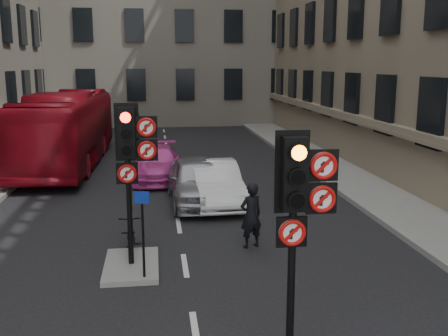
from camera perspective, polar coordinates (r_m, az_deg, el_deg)
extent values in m
cube|color=gray|center=(20.36, 15.16, -1.63)|extent=(3.00, 50.00, 0.16)
cube|color=gray|center=(12.15, -10.03, -10.42)|extent=(1.20, 2.00, 0.12)
cylinder|color=black|center=(8.25, 7.30, -12.59)|extent=(0.12, 0.12, 2.40)
cube|color=black|center=(7.71, 7.63, -0.63)|extent=(0.36, 0.28, 1.10)
cube|color=black|center=(7.83, 7.39, -0.43)|extent=(0.52, 0.03, 1.25)
cylinder|color=orange|center=(7.41, 8.20, 1.63)|extent=(0.22, 0.01, 0.22)
cylinder|color=black|center=(7.48, 8.12, -1.01)|extent=(0.22, 0.01, 0.22)
cylinder|color=black|center=(7.56, 8.05, -3.60)|extent=(0.22, 0.01, 0.22)
cube|color=black|center=(7.79, 10.68, 0.30)|extent=(0.47, 0.05, 0.47)
cylinder|color=white|center=(7.75, 10.77, 0.24)|extent=(0.41, 0.02, 0.41)
torus|color=#BF0C0A|center=(7.73, 10.80, 0.22)|extent=(0.41, 0.06, 0.41)
cube|color=#BF0C0A|center=(7.73, 10.82, 0.21)|extent=(0.25, 0.01, 0.25)
cube|color=black|center=(7.90, 10.54, -3.26)|extent=(0.47, 0.05, 0.47)
cylinder|color=white|center=(7.86, 10.63, -3.34)|extent=(0.41, 0.02, 0.41)
torus|color=#BF0C0A|center=(7.85, 10.67, -3.36)|extent=(0.41, 0.06, 0.41)
cube|color=#BF0C0A|center=(7.84, 10.68, -3.37)|extent=(0.25, 0.01, 0.25)
cube|color=black|center=(7.91, 7.36, -6.90)|extent=(0.47, 0.05, 0.47)
cylinder|color=white|center=(7.88, 7.43, -6.99)|extent=(0.41, 0.02, 0.41)
torus|color=#BF0C0A|center=(7.86, 7.46, -7.02)|extent=(0.41, 0.06, 0.41)
cube|color=#BF0C0A|center=(7.86, 7.47, -7.04)|extent=(0.25, 0.01, 0.25)
cylinder|color=black|center=(11.74, -10.24, -4.70)|extent=(0.12, 0.12, 2.40)
cube|color=black|center=(11.38, -10.56, 3.79)|extent=(0.36, 0.28, 1.10)
cube|color=black|center=(11.51, -10.52, 3.88)|extent=(0.52, 0.03, 1.25)
cylinder|color=#FF1407|center=(11.10, -10.68, 5.42)|extent=(0.22, 0.02, 0.22)
cylinder|color=black|center=(11.14, -10.62, 3.63)|extent=(0.22, 0.02, 0.22)
cylinder|color=black|center=(11.19, -10.55, 1.85)|extent=(0.22, 0.02, 0.22)
cube|color=black|center=(11.33, -8.46, 4.44)|extent=(0.47, 0.05, 0.47)
cylinder|color=white|center=(11.29, -8.46, 4.42)|extent=(0.41, 0.02, 0.41)
torus|color=#BF0C0A|center=(11.28, -8.46, 4.41)|extent=(0.41, 0.06, 0.41)
cube|color=#BF0C0A|center=(11.27, -8.46, 4.41)|extent=(0.25, 0.02, 0.25)
cube|color=black|center=(11.41, -8.38, 1.95)|extent=(0.47, 0.05, 0.47)
cylinder|color=white|center=(11.37, -8.38, 1.92)|extent=(0.41, 0.02, 0.41)
torus|color=#BF0C0A|center=(11.35, -8.39, 1.90)|extent=(0.41, 0.06, 0.41)
cube|color=#BF0C0A|center=(11.35, -8.39, 1.90)|extent=(0.25, 0.02, 0.25)
cube|color=black|center=(11.51, -10.50, -0.57)|extent=(0.47, 0.05, 0.47)
cylinder|color=white|center=(11.47, -10.51, -0.61)|extent=(0.41, 0.02, 0.41)
torus|color=#BF0C0A|center=(11.46, -10.51, -0.62)|extent=(0.41, 0.06, 0.41)
cube|color=#BF0C0A|center=(11.45, -10.51, -0.63)|extent=(0.25, 0.02, 0.25)
imported|color=#97999E|center=(17.12, -2.98, -1.36)|extent=(1.92, 4.48, 1.51)
imported|color=white|center=(17.04, -0.99, -1.63)|extent=(1.61, 4.24, 1.38)
imported|color=#D940A4|center=(20.80, -7.31, 0.52)|extent=(1.94, 4.46, 1.28)
imported|color=maroon|center=(24.44, -16.74, 4.11)|extent=(3.05, 11.76, 3.26)
imported|color=black|center=(12.93, -10.13, -6.87)|extent=(0.50, 1.75, 1.05)
imported|color=black|center=(13.03, 2.96, -5.18)|extent=(0.70, 0.58, 1.65)
cylinder|color=black|center=(11.05, -8.80, -7.25)|extent=(0.05, 0.05, 1.82)
cube|color=navy|center=(10.77, -8.94, -3.19)|extent=(0.32, 0.12, 0.26)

